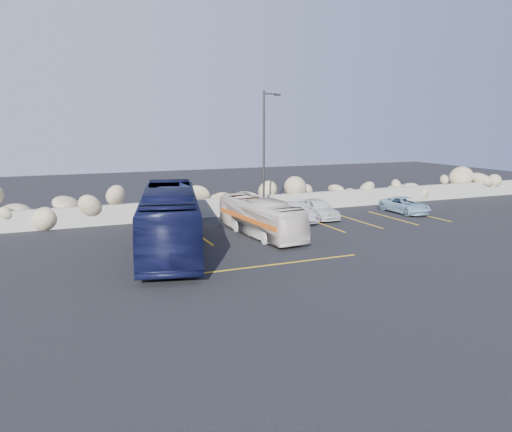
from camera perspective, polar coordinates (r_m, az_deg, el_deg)
name	(u,v)px	position (r m, az deg, el deg)	size (l,w,h in m)	color
ground	(300,263)	(22.11, 5.01, -5.36)	(90.00, 90.00, 0.00)	black
seawall	(213,208)	(32.79, -4.90, 0.96)	(60.00, 0.40, 1.20)	#9A998C
riprap_pile	(208,195)	(33.81, -5.56, 2.44)	(54.00, 2.80, 2.60)	tan
parking_lines	(325,230)	(29.04, 7.92, -1.55)	(18.16, 9.36, 0.01)	gold
lamppost	(265,152)	(30.97, 1.00, 7.31)	(1.14, 0.18, 8.00)	#2A2725
vintage_bus	(260,217)	(27.09, 0.50, -0.14)	(1.71, 7.31, 2.04)	silver
tour_coach	(170,220)	(24.03, -9.85, -0.45)	(2.56, 10.93, 3.05)	black
car_a	(317,209)	(32.28, 7.02, 0.85)	(1.53, 3.81, 1.30)	silver
car_b	(296,213)	(31.01, 4.59, 0.40)	(1.26, 3.61, 1.19)	#9FA0A3
car_d	(405,205)	(35.51, 16.68, 1.18)	(1.78, 3.85, 1.07)	#8BADC5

